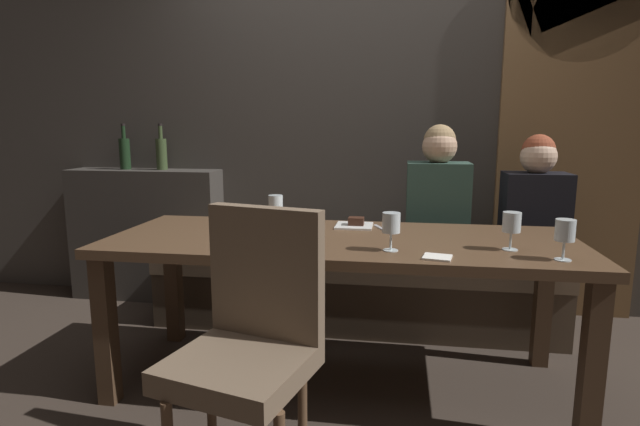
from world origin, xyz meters
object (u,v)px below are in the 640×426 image
at_px(wine_glass_near_left, 391,225).
at_px(fork_on_table, 381,228).
at_px(wine_bottle_dark_red, 125,153).
at_px(wine_glass_far_right, 565,232).
at_px(chair_near_side, 251,331).
at_px(wine_glass_end_right, 276,204).
at_px(diner_bearded, 535,205).
at_px(dessert_plate, 355,224).
at_px(wine_bottle_pale_label, 161,153).
at_px(dining_table, 341,255).
at_px(wine_glass_center_front, 512,223).
at_px(espresso_cup, 306,227).
at_px(diner_redhead, 437,199).
at_px(banquette_bench, 353,292).

relative_size(wine_glass_near_left, fork_on_table, 0.96).
height_order(wine_bottle_dark_red, wine_glass_far_right, wine_bottle_dark_red).
relative_size(chair_near_side, wine_glass_end_right, 5.98).
xyz_separation_m(diner_bearded, dessert_plate, (-1.00, -0.45, -0.06)).
xyz_separation_m(chair_near_side, diner_bearded, (1.28, 1.44, 0.25)).
distance_m(wine_bottle_pale_label, wine_glass_end_right, 1.36).
distance_m(dining_table, wine_glass_end_right, 0.48).
bearing_deg(wine_glass_center_front, wine_glass_far_right, -39.38).
height_order(dining_table, espresso_cup, espresso_cup).
height_order(wine_bottle_dark_red, wine_glass_end_right, wine_bottle_dark_red).
distance_m(chair_near_side, dessert_plate, 1.04).
distance_m(wine_bottle_dark_red, wine_glass_near_left, 2.32).
relative_size(diner_redhead, espresso_cup, 6.83).
height_order(diner_bearded, dessert_plate, diner_bearded).
relative_size(wine_bottle_dark_red, wine_glass_near_left, 1.99).
bearing_deg(wine_glass_near_left, dining_table, 136.46).
bearing_deg(diner_redhead, wine_glass_near_left, -105.67).
bearing_deg(wine_glass_far_right, espresso_cup, 161.69).
height_order(wine_bottle_dark_red, fork_on_table, wine_bottle_dark_red).
distance_m(banquette_bench, wine_bottle_dark_red, 1.92).
bearing_deg(wine_bottle_dark_red, dining_table, -31.76).
bearing_deg(wine_glass_center_front, banquette_bench, 131.65).
distance_m(chair_near_side, wine_glass_center_front, 1.17).
bearing_deg(wine_glass_near_left, diner_redhead, 74.33).
height_order(wine_glass_center_front, wine_glass_near_left, same).
xyz_separation_m(banquette_bench, chair_near_side, (-0.23, -1.42, 0.33)).
bearing_deg(wine_glass_far_right, wine_glass_end_right, 159.14).
distance_m(dining_table, banquette_bench, 0.82).
bearing_deg(chair_near_side, wine_glass_near_left, 46.72).
xyz_separation_m(diner_redhead, wine_bottle_dark_red, (-2.18, 0.37, 0.23)).
distance_m(wine_bottle_dark_red, wine_glass_far_right, 2.93).
xyz_separation_m(wine_bottle_dark_red, espresso_cup, (1.51, -0.96, -0.30)).
xyz_separation_m(wine_glass_far_right, fork_on_table, (-0.73, 0.50, -0.11)).
distance_m(dining_table, wine_glass_center_front, 0.78).
height_order(diner_redhead, wine_bottle_dark_red, wine_bottle_dark_red).
relative_size(banquette_bench, diner_bearded, 3.27).
xyz_separation_m(diner_redhead, espresso_cup, (-0.68, -0.59, -0.07)).
relative_size(banquette_bench, wine_glass_end_right, 15.24).
bearing_deg(wine_bottle_pale_label, dessert_plate, -28.76).
xyz_separation_m(banquette_bench, wine_bottle_dark_red, (-1.69, 0.35, 0.84)).
bearing_deg(fork_on_table, wine_bottle_dark_red, 133.82).
height_order(dining_table, diner_redhead, diner_redhead).
height_order(wine_glass_near_left, wine_glass_far_right, same).
relative_size(dining_table, chair_near_side, 2.24).
bearing_deg(chair_near_side, wine_glass_center_front, 31.25).
xyz_separation_m(wine_glass_end_right, wine_glass_far_right, (1.28, -0.49, -0.00)).
height_order(wine_bottle_dark_red, wine_glass_near_left, wine_bottle_dark_red).
bearing_deg(wine_glass_end_right, fork_on_table, 1.27).
bearing_deg(wine_bottle_pale_label, wine_glass_near_left, -37.85).
bearing_deg(dining_table, wine_glass_center_front, -10.22).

